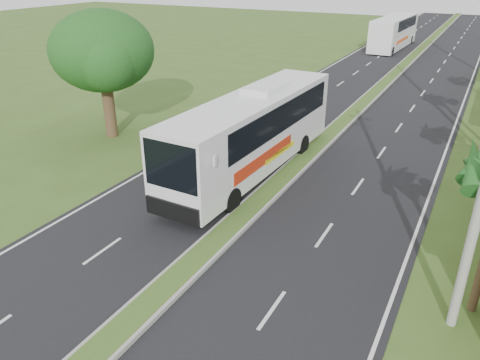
% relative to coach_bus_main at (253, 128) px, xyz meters
% --- Properties ---
extents(ground, '(180.00, 180.00, 0.00)m').
position_rel_coach_bus_main_xyz_m(ground, '(1.80, -9.23, -2.35)').
color(ground, '#3B541E').
rests_on(ground, ground).
extents(road_asphalt, '(14.00, 160.00, 0.02)m').
position_rel_coach_bus_main_xyz_m(road_asphalt, '(1.80, 10.77, -2.34)').
color(road_asphalt, black).
rests_on(road_asphalt, ground).
extents(median_strip, '(1.20, 160.00, 0.18)m').
position_rel_coach_bus_main_xyz_m(median_strip, '(1.80, 10.77, -2.25)').
color(median_strip, gray).
rests_on(median_strip, ground).
extents(lane_edge_left, '(0.12, 160.00, 0.01)m').
position_rel_coach_bus_main_xyz_m(lane_edge_left, '(-4.90, 10.77, -2.35)').
color(lane_edge_left, silver).
rests_on(lane_edge_left, ground).
extents(lane_edge_right, '(0.12, 160.00, 0.01)m').
position_rel_coach_bus_main_xyz_m(lane_edge_right, '(8.50, 10.77, -2.35)').
color(lane_edge_right, silver).
rests_on(lane_edge_right, ground).
extents(shade_tree, '(6.30, 6.00, 7.54)m').
position_rel_coach_bus_main_xyz_m(shade_tree, '(-10.31, 0.78, 2.67)').
color(shade_tree, '#473321').
rests_on(shade_tree, ground).
extents(coach_bus_main, '(3.21, 13.34, 4.28)m').
position_rel_coach_bus_main_xyz_m(coach_bus_main, '(0.00, 0.00, 0.00)').
color(coach_bus_main, silver).
rests_on(coach_bus_main, ground).
extents(coach_bus_far, '(3.30, 12.96, 3.75)m').
position_rel_coach_bus_main_xyz_m(coach_bus_far, '(-1.63, 42.13, -0.23)').
color(coach_bus_far, white).
rests_on(coach_bus_far, ground).
extents(motorcyclist, '(1.67, 0.64, 2.40)m').
position_rel_coach_bus_main_xyz_m(motorcyclist, '(0.11, -6.12, -1.44)').
color(motorcyclist, black).
rests_on(motorcyclist, ground).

